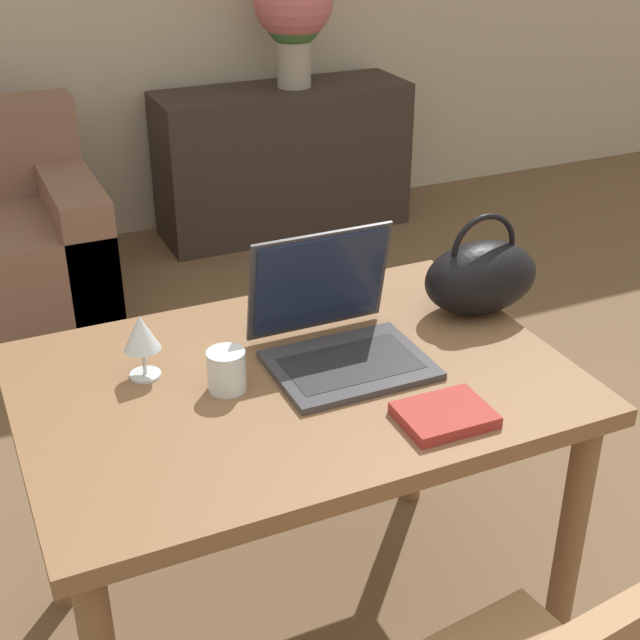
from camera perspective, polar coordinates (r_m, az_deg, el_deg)
name	(u,v)px	position (r m, az deg, el deg)	size (l,w,h in m)	color
dining_table	(295,415)	(1.94, -1.61, -6.09)	(1.15, 0.80, 0.74)	brown
sideboard	(283,160)	(4.52, -2.36, 10.18)	(1.24, 0.40, 0.72)	#332823
laptop	(335,325)	(1.94, 0.98, -0.34)	(0.33, 0.32, 0.26)	#38383D
drinking_glass	(227,370)	(1.83, -6.00, -3.23)	(0.08, 0.08, 0.09)	silver
wine_glass	(141,335)	(1.88, -11.37, -0.94)	(0.08, 0.08, 0.14)	silver
handbag	(481,276)	(2.15, 10.27, 2.79)	(0.29, 0.18, 0.25)	black
flower_vase	(293,9)	(4.37, -1.73, 19.25)	(0.37, 0.37, 0.59)	#9E998E
book	(445,415)	(1.76, 7.97, -6.04)	(0.18, 0.14, 0.02)	maroon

